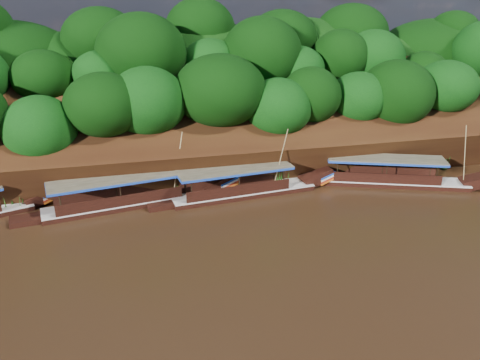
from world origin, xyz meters
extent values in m
plane|color=black|center=(0.00, 0.00, 0.00)|extent=(160.00, 160.00, 0.00)
cube|color=black|center=(0.00, 16.00, 3.50)|extent=(120.00, 16.12, 13.64)
cube|color=black|center=(0.00, 26.00, 0.00)|extent=(120.00, 24.00, 12.00)
ellipsoid|color=#0D3F0A|center=(-6.00, 15.00, 3.50)|extent=(18.00, 8.00, 6.40)
ellipsoid|color=#0D3F0A|center=(0.00, 23.00, 9.20)|extent=(24.00, 11.00, 8.40)
ellipsoid|color=#0D3F0A|center=(24.00, 14.50, 3.40)|extent=(18.00, 8.00, 6.00)
cube|color=black|center=(11.79, 7.09, 0.00)|extent=(13.00, 6.80, 0.92)
cube|color=silver|center=(11.79, 7.09, 0.44)|extent=(13.02, 6.87, 0.10)
cube|color=black|center=(18.65, 4.44, 0.71)|extent=(3.48, 2.68, 1.78)
cube|color=#4F4838|center=(11.03, 7.39, 2.46)|extent=(10.47, 6.10, 0.12)
cube|color=#1B44B1|center=(11.03, 7.39, 2.34)|extent=(10.47, 6.10, 0.18)
cylinder|color=tan|center=(16.84, 4.59, 3.23)|extent=(1.33, 0.67, 5.40)
cube|color=black|center=(-1.94, 7.97, 0.00)|extent=(12.60, 3.63, 0.93)
cube|color=silver|center=(-1.94, 7.97, 0.45)|extent=(12.61, 3.70, 0.10)
cube|color=black|center=(5.01, 8.74, 0.72)|extent=(3.12, 2.02, 1.75)
cube|color=#1B44B1|center=(5.78, 8.82, 1.04)|extent=(1.71, 1.93, 0.64)
cube|color=#B32B13|center=(5.78, 8.82, 0.68)|extent=(1.71, 1.93, 0.64)
cube|color=#4F4838|center=(-2.71, 7.88, 2.50)|extent=(9.96, 3.68, 0.12)
cube|color=#1B44B1|center=(-2.71, 7.88, 2.37)|extent=(9.96, 3.68, 0.19)
cylinder|color=tan|center=(1.22, 7.69, 3.20)|extent=(0.77, 1.23, 5.32)
cube|color=black|center=(-11.44, 8.19, 0.00)|extent=(13.72, 4.57, 0.92)
cube|color=silver|center=(-11.44, 8.19, 0.44)|extent=(13.73, 4.63, 0.10)
cube|color=black|center=(-3.94, 9.50, 0.72)|extent=(3.43, 2.22, 1.82)
cube|color=#1B44B1|center=(-3.11, 9.65, 1.03)|extent=(1.94, 2.02, 0.68)
cube|color=#B32B13|center=(-3.11, 9.65, 0.68)|extent=(1.94, 2.02, 0.68)
cube|color=#4F4838|center=(-12.27, 8.04, 2.47)|extent=(10.89, 4.39, 0.12)
cube|color=#1B44B1|center=(-12.27, 8.04, 2.35)|extent=(10.89, 4.39, 0.18)
cylinder|color=tan|center=(-7.37, 8.69, 3.09)|extent=(1.17, 1.15, 5.06)
cube|color=black|center=(-18.51, 10.28, 0.70)|extent=(3.13, 2.45, 1.65)
cube|color=#1B44B1|center=(-17.83, 10.51, 0.99)|extent=(1.90, 2.08, 0.60)
cube|color=#B32B13|center=(-17.83, 10.51, 0.66)|extent=(1.90, 2.08, 0.60)
cone|color=#1F5715|center=(-20.30, 9.45, 0.82)|extent=(1.50, 1.50, 1.65)
cone|color=#1F5715|center=(-13.93, 9.73, 1.02)|extent=(1.50, 1.50, 2.04)
cone|color=#1F5715|center=(-7.03, 9.33, 0.67)|extent=(1.50, 1.50, 1.34)
cone|color=#1F5715|center=(2.11, 9.08, 0.93)|extent=(1.50, 1.50, 1.87)
cone|color=#1F5715|center=(7.83, 9.72, 1.09)|extent=(1.50, 1.50, 2.17)
cone|color=#1F5715|center=(11.88, 9.35, 0.73)|extent=(1.50, 1.50, 1.46)
cone|color=#1F5715|center=(18.80, 9.59, 1.00)|extent=(1.50, 1.50, 2.01)
camera|label=1|loc=(-11.25, -27.81, 15.63)|focal=35.00mm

